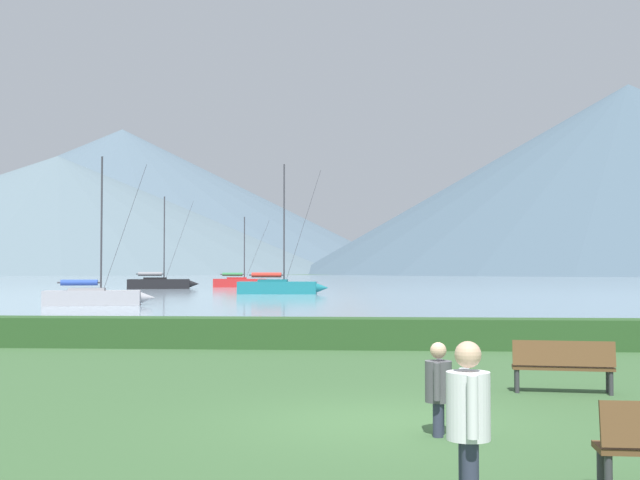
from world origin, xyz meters
TOP-DOWN VIEW (x-y plane):
  - ground_plane at (0.00, 0.00)m, footprint 1000.00×1000.00m
  - harbor_water at (0.00, 137.00)m, footprint 320.00×246.00m
  - hedge_line at (0.00, 11.00)m, footprint 80.00×1.20m
  - sailboat_slip_0 at (-8.69, 58.96)m, footprint 7.92×2.58m
  - sailboat_slip_1 at (-17.23, 36.55)m, footprint 6.67×3.25m
  - sailboat_slip_2 at (-16.26, 84.19)m, footprint 7.38×3.14m
  - sailboat_slip_4 at (-23.81, 75.96)m, footprint 7.85×3.80m
  - park_bench_under_tree at (3.19, 3.00)m, footprint 1.82×0.68m
  - person_seated_viewer at (0.68, -0.89)m, footprint 0.36×0.56m
  - person_standing_walker at (0.60, -5.24)m, footprint 0.36×0.57m
  - distant_hill_west_ridge at (103.74, 331.54)m, footprint 276.21×276.21m
  - distant_hill_central_peak at (-138.54, 333.57)m, footprint 250.33×250.33m
  - distant_hill_east_ridge at (-135.98, 415.48)m, footprint 311.12×311.12m

SIDE VIEW (x-z plane):
  - ground_plane at x=0.00m, z-range 0.00..0.00m
  - harbor_water at x=0.00m, z-range 0.00..0.00m
  - hedge_line at x=0.00m, z-range 0.00..0.84m
  - park_bench_under_tree at x=3.19m, z-range 0.06..1.01m
  - sailboat_slip_1 at x=-17.23m, z-range -3.98..5.08m
  - sailboat_slip_2 at x=-16.26m, z-range -3.58..4.78m
  - sailboat_slip_4 at x=-23.81m, z-range -4.41..5.70m
  - sailboat_slip_0 at x=-8.69m, z-range -5.01..6.34m
  - person_seated_viewer at x=0.68m, z-range 0.06..1.31m
  - person_standing_walker at x=0.60m, z-range 0.15..1.80m
  - distant_hill_central_peak at x=-138.54m, z-range 0.00..51.06m
  - distant_hill_east_ridge at x=-135.98m, z-range 0.00..76.67m
  - distant_hill_west_ridge at x=103.74m, z-range 0.00..78.26m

